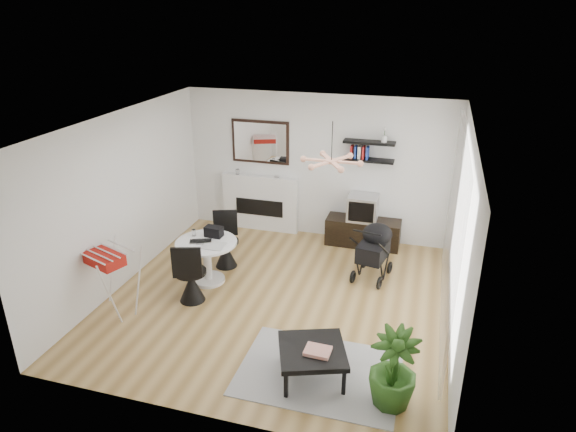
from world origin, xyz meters
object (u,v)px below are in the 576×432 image
(drying_rack, at_px, (111,280))
(stroller, at_px, (374,253))
(dining_table, at_px, (207,255))
(coffee_table, at_px, (312,352))
(fireplace, at_px, (260,196))
(tv_console, at_px, (363,232))
(potted_plant, at_px, (393,369))
(crt_tv, at_px, (363,208))

(drying_rack, height_order, stroller, drying_rack)
(dining_table, distance_m, coffee_table, 2.78)
(fireplace, xyz_separation_m, drying_rack, (-1.08, -3.40, -0.17))
(drying_rack, relative_size, stroller, 1.00)
(tv_console, bearing_deg, potted_plant, -77.04)
(fireplace, relative_size, potted_plant, 2.24)
(stroller, bearing_deg, crt_tv, 118.65)
(tv_console, height_order, dining_table, dining_table)
(crt_tv, xyz_separation_m, coffee_table, (-0.00, -3.80, -0.37))
(fireplace, distance_m, tv_console, 2.10)
(tv_console, xyz_separation_m, potted_plant, (0.92, -4.00, 0.23))
(stroller, bearing_deg, fireplace, 162.10)
(crt_tv, bearing_deg, coffee_table, -90.07)
(fireplace, distance_m, potted_plant, 5.12)
(stroller, xyz_separation_m, potted_plant, (0.58, -2.87, 0.06))
(crt_tv, xyz_separation_m, stroller, (0.37, -1.12, -0.31))
(crt_tv, height_order, dining_table, crt_tv)
(potted_plant, bearing_deg, fireplace, 125.47)
(potted_plant, bearing_deg, dining_table, 147.85)
(stroller, distance_m, coffee_table, 2.71)
(tv_console, xyz_separation_m, dining_table, (-2.18, -2.05, 0.22))
(crt_tv, bearing_deg, drying_rack, -133.85)
(crt_tv, bearing_deg, dining_table, -136.48)
(crt_tv, height_order, stroller, stroller)
(tv_console, distance_m, stroller, 1.19)
(fireplace, xyz_separation_m, tv_console, (2.05, -0.17, -0.43))
(coffee_table, bearing_deg, dining_table, 140.70)
(fireplace, height_order, stroller, fireplace)
(crt_tv, distance_m, drying_rack, 4.48)
(tv_console, distance_m, coffee_table, 3.81)
(stroller, bearing_deg, drying_rack, -138.15)
(tv_console, xyz_separation_m, drying_rack, (-3.13, -3.23, 0.27))
(drying_rack, bearing_deg, tv_console, 66.37)
(fireplace, bearing_deg, coffee_table, -63.12)
(crt_tv, relative_size, potted_plant, 0.55)
(dining_table, bearing_deg, drying_rack, -128.69)
(crt_tv, relative_size, coffee_table, 0.54)
(stroller, bearing_deg, coffee_table, -87.28)
(dining_table, relative_size, drying_rack, 0.98)
(fireplace, xyz_separation_m, crt_tv, (2.02, -0.17, 0.05))
(drying_rack, height_order, potted_plant, drying_rack)
(dining_table, height_order, potted_plant, potted_plant)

